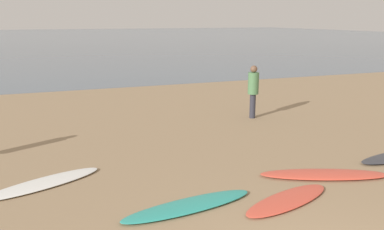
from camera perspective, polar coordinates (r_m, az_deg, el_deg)
name	(u,v)px	position (r m, az deg, el deg)	size (l,w,h in m)	color
ground_plane	(133,117)	(13.30, -8.29, -0.23)	(120.00, 120.00, 0.20)	#997C5B
ocean_water	(53,38)	(67.88, -18.79, 10.18)	(140.00, 100.00, 0.01)	slate
surfboard_2	(44,183)	(8.11, -20.02, -8.93)	(2.24, 0.57, 0.07)	white
surfboard_3	(189,206)	(6.78, -0.46, -12.53)	(2.34, 0.53, 0.08)	teal
surfboard_4	(288,200)	(7.16, 13.21, -11.46)	(1.94, 0.56, 0.07)	#D84C38
surfboard_5	(324,174)	(8.40, 18.00, -7.90)	(2.49, 0.58, 0.09)	#D84C38
person_1	(253,87)	(12.53, 8.55, 3.84)	(0.33, 0.33, 1.62)	#2D2D38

